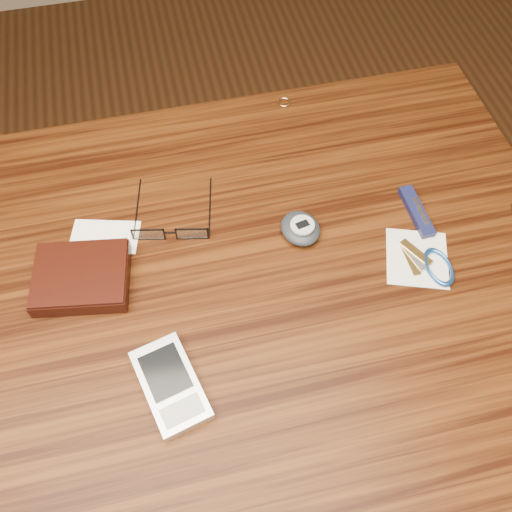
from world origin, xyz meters
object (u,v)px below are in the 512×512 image
at_px(pda_phone, 170,385).
at_px(notepad_keys, 428,263).
at_px(eyeglasses, 171,231).
at_px(pedometer, 301,228).
at_px(desk, 220,320).
at_px(wallet_and_card, 82,276).
at_px(pocket_knife, 417,212).

relative_size(pda_phone, notepad_keys, 1.12).
distance_m(eyeglasses, pedometer, 0.18).
bearing_deg(pedometer, eyeglasses, 168.20).
relative_size(desk, notepad_keys, 8.76).
bearing_deg(notepad_keys, pedometer, 150.15).
height_order(wallet_and_card, eyeglasses, wallet_and_card).
bearing_deg(eyeglasses, pda_phone, -98.54).
xyz_separation_m(eyeglasses, pocket_knife, (0.35, -0.04, -0.00)).
distance_m(eyeglasses, notepad_keys, 0.36).
height_order(pda_phone, pedometer, pedometer).
bearing_deg(eyeglasses, wallet_and_card, -158.86).
xyz_separation_m(desk, pda_phone, (-0.08, -0.13, 0.11)).
relative_size(desk, pocket_knife, 11.10).
bearing_deg(pda_phone, pocket_knife, 24.95).
bearing_deg(pocket_knife, wallet_and_card, -179.34).
bearing_deg(pocket_knife, desk, -170.33).
bearing_deg(pda_phone, wallet_and_card, 117.99).
distance_m(pedometer, notepad_keys, 0.18).
relative_size(wallet_and_card, pda_phone, 1.31).
bearing_deg(pocket_knife, eyeglasses, 173.01).
bearing_deg(eyeglasses, notepad_keys, -20.78).
xyz_separation_m(notepad_keys, pocket_knife, (0.02, 0.08, 0.00)).
xyz_separation_m(pedometer, pocket_knife, (0.17, -0.01, -0.01)).
bearing_deg(pocket_knife, notepad_keys, -100.80).
bearing_deg(pedometer, pda_phone, -138.92).
distance_m(pda_phone, notepad_keys, 0.38).
xyz_separation_m(desk, notepad_keys, (0.29, -0.03, 0.11)).
height_order(pedometer, pocket_knife, pedometer).
relative_size(desk, pda_phone, 7.85).
xyz_separation_m(eyeglasses, notepad_keys, (0.33, -0.13, -0.01)).
height_order(eyeglasses, notepad_keys, eyeglasses).
bearing_deg(wallet_and_card, pda_phone, -62.01).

